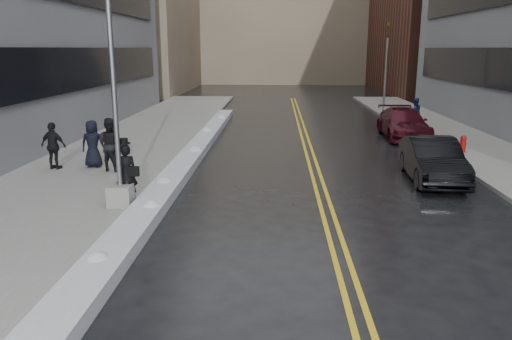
# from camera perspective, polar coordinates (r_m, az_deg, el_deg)

# --- Properties ---
(ground) EXTENTS (160.00, 160.00, 0.00)m
(ground) POSITION_cam_1_polar(r_m,az_deg,el_deg) (12.15, -2.78, -7.85)
(ground) COLOR black
(ground) RESTS_ON ground
(sidewalk_west) EXTENTS (5.50, 50.00, 0.15)m
(sidewalk_west) POSITION_cam_1_polar(r_m,az_deg,el_deg) (22.74, -15.06, 2.13)
(sidewalk_west) COLOR gray
(sidewalk_west) RESTS_ON ground
(sidewalk_east) EXTENTS (4.00, 50.00, 0.15)m
(sidewalk_east) POSITION_cam_1_polar(r_m,az_deg,el_deg) (23.47, 24.78, 1.68)
(sidewalk_east) COLOR gray
(sidewalk_east) RESTS_ON ground
(lane_line_left) EXTENTS (0.12, 50.00, 0.01)m
(lane_line_left) POSITION_cam_1_polar(r_m,az_deg,el_deg) (21.75, 5.78, 1.83)
(lane_line_left) COLOR gold
(lane_line_left) RESTS_ON ground
(lane_line_right) EXTENTS (0.12, 50.00, 0.01)m
(lane_line_right) POSITION_cam_1_polar(r_m,az_deg,el_deg) (21.77, 6.56, 1.82)
(lane_line_right) COLOR gold
(lane_line_right) RESTS_ON ground
(snow_ridge) EXTENTS (0.90, 30.00, 0.34)m
(snow_ridge) POSITION_cam_1_polar(r_m,az_deg,el_deg) (20.03, -7.73, 1.23)
(snow_ridge) COLOR silver
(snow_ridge) RESTS_ON ground
(building_west_far) EXTENTS (14.00, 22.00, 18.00)m
(building_west_far) POSITION_cam_1_polar(r_m,az_deg,el_deg) (57.85, -14.95, 17.80)
(building_west_far) COLOR gray
(building_west_far) RESTS_ON ground
(lamppost) EXTENTS (0.65, 0.65, 7.62)m
(lamppost) POSITION_cam_1_polar(r_m,az_deg,el_deg) (14.08, -15.71, 5.33)
(lamppost) COLOR gray
(lamppost) RESTS_ON sidewalk_west
(fire_hydrant) EXTENTS (0.26, 0.26, 0.73)m
(fire_hydrant) POSITION_cam_1_polar(r_m,az_deg,el_deg) (23.02, 22.59, 2.88)
(fire_hydrant) COLOR maroon
(fire_hydrant) RESTS_ON sidewalk_east
(traffic_signal) EXTENTS (0.16, 0.20, 6.00)m
(traffic_signal) POSITION_cam_1_polar(r_m,az_deg,el_deg) (36.04, 14.64, 11.62)
(traffic_signal) COLOR gray
(traffic_signal) RESTS_ON sidewalk_east
(pedestrian_fedora) EXTENTS (0.71, 0.55, 1.72)m
(pedestrian_fedora) POSITION_cam_1_polar(r_m,az_deg,el_deg) (14.58, -14.64, -0.42)
(pedestrian_fedora) COLOR black
(pedestrian_fedora) RESTS_ON sidewalk_west
(pedestrian_b) EXTENTS (1.13, 1.01, 1.93)m
(pedestrian_b) POSITION_cam_1_polar(r_m,az_deg,el_deg) (18.64, -16.31, 2.82)
(pedestrian_b) COLOR black
(pedestrian_b) RESTS_ON sidewalk_west
(pedestrian_c) EXTENTS (0.89, 0.60, 1.76)m
(pedestrian_c) POSITION_cam_1_polar(r_m,az_deg,el_deg) (19.45, -18.16, 2.87)
(pedestrian_c) COLOR black
(pedestrian_c) RESTS_ON sidewalk_west
(pedestrian_d) EXTENTS (1.08, 0.64, 1.73)m
(pedestrian_d) POSITION_cam_1_polar(r_m,az_deg,el_deg) (19.60, -22.13, 2.57)
(pedestrian_d) COLOR black
(pedestrian_d) RESTS_ON sidewalk_west
(pedestrian_east) EXTENTS (0.90, 0.77, 1.62)m
(pedestrian_east) POSITION_cam_1_polar(r_m,az_deg,el_deg) (29.61, 17.69, 6.29)
(pedestrian_east) COLOR navy
(pedestrian_east) RESTS_ON sidewalk_east
(car_black) EXTENTS (1.84, 4.59, 1.48)m
(car_black) POSITION_cam_1_polar(r_m,az_deg,el_deg) (18.16, 19.52, 1.10)
(car_black) COLOR black
(car_black) RESTS_ON ground
(car_maroon) EXTENTS (2.21, 5.16, 1.48)m
(car_maroon) POSITION_cam_1_polar(r_m,az_deg,el_deg) (26.55, 16.50, 5.12)
(car_maroon) COLOR #360813
(car_maroon) RESTS_ON ground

